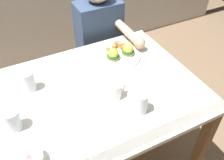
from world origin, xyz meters
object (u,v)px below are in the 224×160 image
(fruit_bowl, at_px, (30,160))
(coffee_mug, at_px, (115,90))
(water_glass_far, at_px, (13,121))
(fork, at_px, (78,87))
(dining_table, at_px, (95,104))
(diner_person, at_px, (101,40))
(water_glass_extra, at_px, (29,82))
(eggs_benedict_plate, at_px, (120,54))
(water_glass_near, at_px, (141,104))

(fruit_bowl, bearing_deg, coffee_mug, 21.22)
(fruit_bowl, height_order, water_glass_far, water_glass_far)
(fruit_bowl, height_order, fork, fruit_bowl)
(dining_table, height_order, diner_person, diner_person)
(coffee_mug, height_order, water_glass_extra, water_glass_extra)
(diner_person, bearing_deg, water_glass_extra, -146.71)
(fork, distance_m, water_glass_far, 0.40)
(coffee_mug, bearing_deg, eggs_benedict_plate, 57.07)
(water_glass_extra, bearing_deg, dining_table, -30.52)
(water_glass_near, bearing_deg, water_glass_extra, 137.79)
(water_glass_extra, distance_m, diner_person, 0.77)
(fork, bearing_deg, water_glass_near, -53.98)
(eggs_benedict_plate, bearing_deg, water_glass_far, -159.13)
(eggs_benedict_plate, bearing_deg, water_glass_near, -105.78)
(fork, height_order, water_glass_far, water_glass_far)
(eggs_benedict_plate, relative_size, water_glass_far, 2.42)
(coffee_mug, relative_size, fork, 0.71)
(fruit_bowl, relative_size, water_glass_far, 1.08)
(dining_table, xyz_separation_m, diner_person, (0.32, 0.60, 0.02))
(eggs_benedict_plate, height_order, coffee_mug, coffee_mug)
(coffee_mug, distance_m, water_glass_far, 0.53)
(dining_table, xyz_separation_m, fork, (-0.07, 0.07, 0.11))
(water_glass_near, bearing_deg, fork, 126.02)
(water_glass_extra, height_order, diner_person, diner_person)
(fork, xyz_separation_m, diner_person, (0.39, 0.53, -0.09))
(dining_table, relative_size, coffee_mug, 10.81)
(fruit_bowl, distance_m, water_glass_near, 0.58)
(fork, relative_size, water_glass_far, 1.39)
(coffee_mug, distance_m, diner_person, 0.74)
(water_glass_far, height_order, water_glass_extra, water_glass_extra)
(fork, relative_size, diner_person, 0.14)
(water_glass_near, distance_m, diner_person, 0.87)
(fruit_bowl, bearing_deg, fork, 45.33)
(dining_table, xyz_separation_m, water_glass_extra, (-0.31, 0.18, 0.16))
(eggs_benedict_plate, xyz_separation_m, coffee_mug, (-0.20, -0.31, 0.02))
(water_glass_far, bearing_deg, fork, 18.78)
(fruit_bowl, relative_size, water_glass_near, 1.03)
(water_glass_extra, bearing_deg, water_glass_near, -42.21)
(fruit_bowl, bearing_deg, eggs_benedict_plate, 35.61)
(coffee_mug, xyz_separation_m, water_glass_near, (0.07, -0.15, 0.00))
(eggs_benedict_plate, relative_size, coffee_mug, 2.43)
(water_glass_near, distance_m, water_glass_extra, 0.63)
(coffee_mug, bearing_deg, diner_person, 70.97)
(diner_person, bearing_deg, fruit_bowl, -130.05)
(fork, xyz_separation_m, water_glass_near, (0.23, -0.31, 0.05))
(coffee_mug, distance_m, water_glass_extra, 0.48)
(dining_table, bearing_deg, diner_person, 61.74)
(dining_table, height_order, eggs_benedict_plate, eggs_benedict_plate)
(coffee_mug, xyz_separation_m, water_glass_extra, (-0.40, 0.27, -0.00))
(coffee_mug, bearing_deg, water_glass_far, 176.58)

